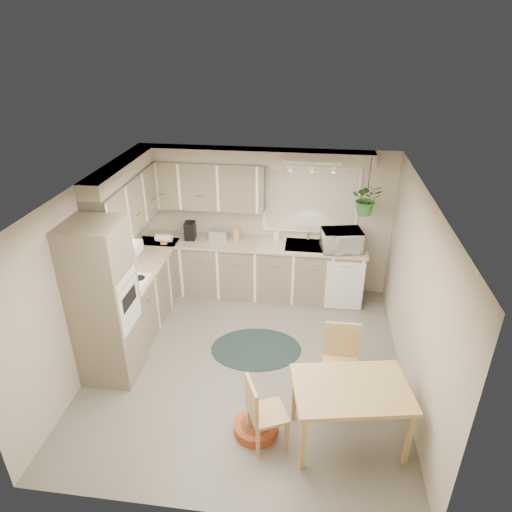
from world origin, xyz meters
name	(u,v)px	position (x,y,z in m)	size (l,w,h in m)	color
floor	(247,364)	(0.00, 0.00, 0.00)	(4.20, 4.20, 0.00)	slate
ceiling	(245,193)	(0.00, 0.00, 2.40)	(4.20, 4.20, 0.00)	white
wall_back	(266,221)	(0.00, 2.10, 1.20)	(4.00, 0.04, 2.40)	#B1A692
wall_front	(208,419)	(0.00, -2.10, 1.20)	(4.00, 0.04, 2.40)	#B1A692
wall_left	(91,276)	(-2.00, 0.00, 1.20)	(0.04, 4.20, 2.40)	#B1A692
wall_right	(416,298)	(2.00, 0.00, 1.20)	(0.04, 4.20, 2.40)	#B1A692
base_cab_left	(144,292)	(-1.70, 0.88, 0.45)	(0.60, 1.85, 0.90)	gray
base_cab_back	(251,269)	(-0.20, 1.80, 0.45)	(3.60, 0.60, 0.90)	gray
counter_left	(141,265)	(-1.69, 0.88, 0.92)	(0.64, 1.89, 0.04)	tan
counter_back	(251,244)	(-0.20, 1.79, 0.92)	(3.64, 0.64, 0.04)	tan
oven_stack	(104,304)	(-1.68, -0.38, 1.05)	(0.65, 0.65, 2.10)	gray
wall_oven_face	(130,306)	(-1.35, -0.38, 1.05)	(0.02, 0.56, 0.58)	silver
upper_cab_left	(127,203)	(-1.82, 1.00, 1.83)	(0.35, 2.00, 0.75)	gray
upper_cab_back	(201,184)	(-1.00, 1.93, 1.83)	(2.00, 0.35, 0.75)	gray
soffit_left	(121,169)	(-1.85, 1.00, 2.30)	(0.30, 2.00, 0.20)	#B1A692
soffit_back	(252,156)	(-0.20, 1.95, 2.30)	(3.60, 0.30, 0.20)	#B1A692
cooktop	(126,283)	(-1.68, 0.30, 0.94)	(0.52, 0.58, 0.02)	silver
range_hood	(120,253)	(-1.70, 0.30, 1.40)	(0.40, 0.60, 0.14)	silver
window_blinds	(310,200)	(0.70, 2.07, 1.60)	(1.40, 0.02, 1.00)	silver
window_frame	(310,200)	(0.70, 2.08, 1.60)	(1.50, 0.02, 1.10)	white
sink	(308,248)	(0.70, 1.80, 0.90)	(0.70, 0.48, 0.10)	#AAADB2
dishwasher_front	(344,286)	(1.30, 1.49, 0.42)	(0.58, 0.01, 0.83)	silver
track_light_bar	(312,163)	(0.70, 1.55, 2.33)	(0.80, 0.04, 0.04)	silver
wall_clock	(276,162)	(0.15, 2.07, 2.18)	(0.30, 0.30, 0.03)	gold
dining_table	(348,414)	(1.25, -1.08, 0.37)	(1.18, 0.79, 0.74)	tan
chair_left	(268,412)	(0.40, -1.20, 0.42)	(0.39, 0.39, 0.84)	tan
chair_back	(341,366)	(1.18, -0.43, 0.47)	(0.44, 0.44, 0.93)	tan
braided_rug	(256,349)	(0.08, 0.32, 0.01)	(1.26, 0.95, 0.01)	black
pet_bed	(256,428)	(0.26, -1.11, 0.06)	(0.49, 0.49, 0.11)	#B45024
microwave	(342,238)	(1.20, 1.70, 1.14)	(0.60, 0.33, 0.40)	silver
soap_bottle	(277,237)	(0.19, 1.95, 0.99)	(0.09, 0.20, 0.09)	silver
hanging_plant	(366,202)	(1.51, 1.70, 1.74)	(0.43, 0.48, 0.37)	#306528
coffee_maker	(190,231)	(-1.19, 1.80, 1.09)	(0.16, 0.20, 0.29)	black
toaster	(219,235)	(-0.73, 1.82, 1.03)	(0.29, 0.16, 0.17)	#AAADB2
knife_block	(237,234)	(-0.44, 1.85, 1.05)	(0.10, 0.10, 0.21)	tan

